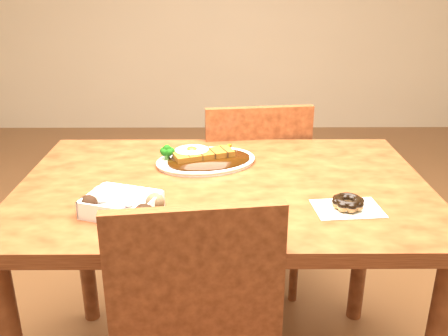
{
  "coord_description": "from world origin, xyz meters",
  "views": [
    {
      "loc": [
        -0.01,
        -1.35,
        1.33
      ],
      "look_at": [
        0.0,
        -0.04,
        0.81
      ],
      "focal_mm": 40.0,
      "sensor_mm": 36.0,
      "label": 1
    }
  ],
  "objects_px": {
    "chair_far": "(252,191)",
    "katsu_curry_plate": "(204,159)",
    "table": "(224,212)",
    "donut_box": "(122,204)",
    "pon_de_ring": "(348,203)"
  },
  "relations": [
    {
      "from": "chair_far",
      "to": "donut_box",
      "type": "xyz_separation_m",
      "value": [
        -0.38,
        -0.73,
        0.3
      ]
    },
    {
      "from": "katsu_curry_plate",
      "to": "donut_box",
      "type": "xyz_separation_m",
      "value": [
        -0.2,
        -0.35,
        0.01
      ]
    },
    {
      "from": "donut_box",
      "to": "pon_de_ring",
      "type": "xyz_separation_m",
      "value": [
        0.59,
        0.02,
        -0.01
      ]
    },
    {
      "from": "donut_box",
      "to": "chair_far",
      "type": "bearing_deg",
      "value": 62.48
    },
    {
      "from": "chair_far",
      "to": "katsu_curry_plate",
      "type": "relative_size",
      "value": 2.36
    },
    {
      "from": "chair_far",
      "to": "pon_de_ring",
      "type": "bearing_deg",
      "value": 99.03
    },
    {
      "from": "table",
      "to": "donut_box",
      "type": "bearing_deg",
      "value": -143.08
    },
    {
      "from": "table",
      "to": "donut_box",
      "type": "xyz_separation_m",
      "value": [
        -0.26,
        -0.2,
        0.12
      ]
    },
    {
      "from": "table",
      "to": "chair_far",
      "type": "relative_size",
      "value": 1.38
    },
    {
      "from": "donut_box",
      "to": "pon_de_ring",
      "type": "bearing_deg",
      "value": 1.86
    },
    {
      "from": "chair_far",
      "to": "katsu_curry_plate",
      "type": "distance_m",
      "value": 0.51
    },
    {
      "from": "katsu_curry_plate",
      "to": "pon_de_ring",
      "type": "relative_size",
      "value": 2.0
    },
    {
      "from": "donut_box",
      "to": "pon_de_ring",
      "type": "relative_size",
      "value": 1.19
    },
    {
      "from": "donut_box",
      "to": "pon_de_ring",
      "type": "distance_m",
      "value": 0.59
    },
    {
      "from": "table",
      "to": "katsu_curry_plate",
      "type": "height_order",
      "value": "katsu_curry_plate"
    }
  ]
}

